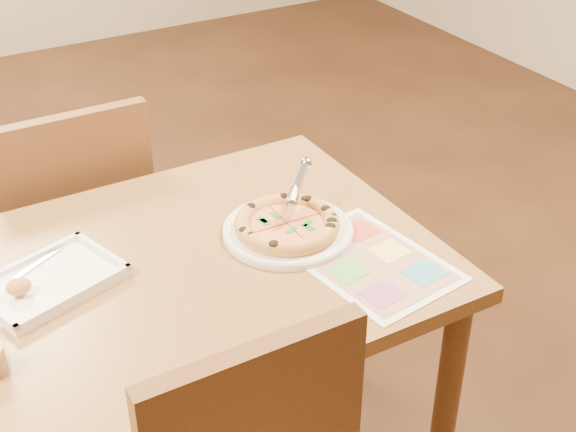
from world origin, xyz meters
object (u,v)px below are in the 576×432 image
pizza_cutter (297,189)px  dining_table (150,306)px  appetizer_tray (48,283)px  chair_far (74,210)px  menu (370,261)px  plate (288,231)px  pizza (287,224)px

pizza_cutter → dining_table: bearing=141.1°
pizza_cutter → appetizer_tray: 0.60m
chair_far → menu: 0.94m
dining_table → menu: menu is taller
plate → menu: bearing=-62.2°
menu → chair_far: bearing=119.4°
plate → chair_far: bearing=119.9°
pizza → pizza_cutter: 0.09m
pizza_cutter → appetizer_tray: pizza_cutter is taller
dining_table → appetizer_tray: (-0.20, 0.07, 0.10)m
appetizer_tray → menu: (0.65, -0.27, -0.01)m
dining_table → menu: (0.45, -0.20, 0.09)m
dining_table → appetizer_tray: size_ratio=3.90×
pizza → appetizer_tray: (-0.55, 0.08, -0.02)m
dining_table → pizza: pizza is taller
pizza → pizza_cutter: bearing=38.8°
pizza → pizza_cutter: (0.05, 0.04, 0.06)m
dining_table → pizza: (0.35, -0.01, 0.11)m
appetizer_tray → menu: bearing=-22.4°
appetizer_tray → menu: size_ratio=0.89×
dining_table → plate: 0.36m
dining_table → chair_far: bearing=90.0°
pizza → appetizer_tray: bearing=171.8°
chair_far → pizza_cutter: bearing=124.8°
pizza → appetizer_tray: appetizer_tray is taller
dining_table → appetizer_tray: appetizer_tray is taller
appetizer_tray → menu: 0.70m
dining_table → plate: bearing=-1.6°
chair_far → plate: chair_far is taller
chair_far → plate: 0.72m
menu → plate: bearing=117.8°
dining_table → plate: plate is taller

